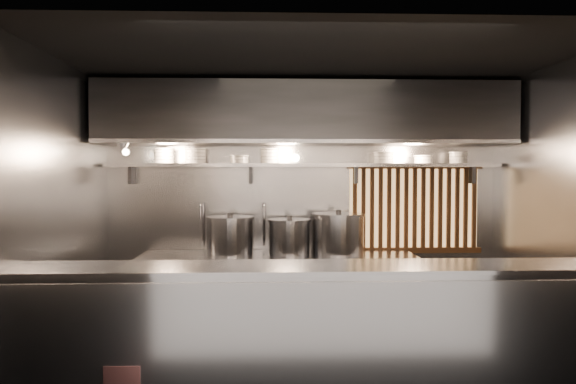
{
  "coord_description": "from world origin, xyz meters",
  "views": [
    {
      "loc": [
        -0.42,
        -5.01,
        1.82
      ],
      "look_at": [
        -0.21,
        0.55,
        1.61
      ],
      "focal_mm": 35.0,
      "sensor_mm": 36.0,
      "label": 1
    }
  ],
  "objects": [
    {
      "name": "floor",
      "position": [
        0.0,
        0.0,
        0.0
      ],
      "size": [
        4.5,
        4.5,
        0.0
      ],
      "primitive_type": "plane",
      "color": "black",
      "rests_on": "ground"
    },
    {
      "name": "wall_right",
      "position": [
        2.25,
        0.0,
        1.4
      ],
      "size": [
        0.0,
        3.0,
        3.0
      ],
      "primitive_type": "plane",
      "rotation": [
        1.57,
        0.0,
        -1.57
      ],
      "color": "gray",
      "rests_on": "floor"
    },
    {
      "name": "stock_pot_mid",
      "position": [
        -0.17,
        1.15,
        1.09
      ],
      "size": [
        0.62,
        0.62,
        0.42
      ],
      "rotation": [
        0.0,
        0.0,
        0.39
      ],
      "color": "#95959A",
      "rests_on": "cooking_bench"
    },
    {
      "name": "bowl_stack_0",
      "position": [
        -1.57,
        1.32,
        1.98
      ],
      "size": [
        0.23,
        0.23,
        0.17
      ],
      "color": "white",
      "rests_on": "bowl_shelf"
    },
    {
      "name": "bowl_shelf",
      "position": [
        0.0,
        1.32,
        1.88
      ],
      "size": [
        4.4,
        0.34,
        0.04
      ],
      "primitive_type": "cube",
      "color": "#95959A",
      "rests_on": "wall_back"
    },
    {
      "name": "cooking_bench",
      "position": [
        -0.3,
        1.13,
        0.45
      ],
      "size": [
        3.0,
        0.7,
        0.9
      ],
      "primitive_type": "cube",
      "color": "#95959A",
      "rests_on": "floor"
    },
    {
      "name": "bowl_stack_5",
      "position": [
        1.36,
        1.32,
        1.95
      ],
      "size": [
        0.22,
        0.22,
        0.09
      ],
      "color": "white",
      "rests_on": "bowl_shelf"
    },
    {
      "name": "bowl_stack_3",
      "position": [
        -0.39,
        1.32,
        1.98
      ],
      "size": [
        0.22,
        0.22,
        0.17
      ],
      "color": "white",
      "rests_on": "bowl_shelf"
    },
    {
      "name": "wall_left",
      "position": [
        -2.25,
        0.0,
        1.4
      ],
      "size": [
        0.0,
        3.0,
        3.0
      ],
      "primitive_type": "plane",
      "rotation": [
        1.57,
        0.0,
        1.57
      ],
      "color": "gray",
      "rests_on": "floor"
    },
    {
      "name": "wood_screen",
      "position": [
        1.3,
        1.45,
        1.38
      ],
      "size": [
        1.56,
        0.09,
        1.04
      ],
      "color": "#FCBE71",
      "rests_on": "wall_back"
    },
    {
      "name": "bowl_stack_6",
      "position": [
        1.77,
        1.32,
        1.97
      ],
      "size": [
        0.21,
        0.21,
        0.13
      ],
      "color": "white",
      "rests_on": "bowl_shelf"
    },
    {
      "name": "exhaust_hood",
      "position": [
        0.0,
        1.1,
        2.42
      ],
      "size": [
        4.4,
        0.81,
        0.65
      ],
      "color": "#2D2D30",
      "rests_on": "ceiling"
    },
    {
      "name": "faucet_left",
      "position": [
        -1.15,
        1.37,
        1.31
      ],
      "size": [
        0.04,
        0.3,
        0.5
      ],
      "color": "silver",
      "rests_on": "wall_back"
    },
    {
      "name": "pendant_bulb",
      "position": [
        -0.1,
        1.2,
        1.96
      ],
      "size": [
        0.09,
        0.09,
        0.19
      ],
      "color": "#2D2D30",
      "rests_on": "exhaust_hood"
    },
    {
      "name": "bowl_stack_2",
      "position": [
        -0.73,
        1.32,
        1.95
      ],
      "size": [
        0.22,
        0.22,
        0.09
      ],
      "color": "white",
      "rests_on": "bowl_shelf"
    },
    {
      "name": "serving_counter",
      "position": [
        0.0,
        -0.96,
        0.57
      ],
      "size": [
        4.5,
        0.56,
        1.13
      ],
      "color": "#95959A",
      "rests_on": "floor"
    },
    {
      "name": "heat_lamp",
      "position": [
        -1.9,
        0.85,
        2.07
      ],
      "size": [
        0.25,
        0.35,
        0.2
      ],
      "color": "#95959A",
      "rests_on": "exhaust_hood"
    },
    {
      "name": "faucet_right",
      "position": [
        -0.45,
        1.37,
        1.31
      ],
      "size": [
        0.04,
        0.3,
        0.5
      ],
      "color": "silver",
      "rests_on": "wall_back"
    },
    {
      "name": "bowl_stack_1",
      "position": [
        -1.22,
        1.32,
        1.98
      ],
      "size": [
        0.24,
        0.24,
        0.17
      ],
      "color": "white",
      "rests_on": "bowl_shelf"
    },
    {
      "name": "ceiling",
      "position": [
        0.0,
        0.0,
        2.8
      ],
      "size": [
        4.5,
        4.5,
        0.0
      ],
      "primitive_type": "plane",
      "rotation": [
        3.14,
        0.0,
        0.0
      ],
      "color": "black",
      "rests_on": "wall_back"
    },
    {
      "name": "bowl_stack_4",
      "position": [
        0.91,
        1.32,
        1.97
      ],
      "size": [
        0.24,
        0.24,
        0.13
      ],
      "color": "white",
      "rests_on": "bowl_shelf"
    },
    {
      "name": "wall_back",
      "position": [
        0.0,
        1.5,
        1.4
      ],
      "size": [
        4.5,
        0.0,
        4.5
      ],
      "primitive_type": "plane",
      "rotation": [
        1.57,
        0.0,
        0.0
      ],
      "color": "gray",
      "rests_on": "floor"
    },
    {
      "name": "stock_pot_left",
      "position": [
        -0.82,
        1.13,
        1.11
      ],
      "size": [
        0.64,
        0.64,
        0.46
      ],
      "rotation": [
        0.0,
        0.0,
        -0.25
      ],
      "color": "#95959A",
      "rests_on": "cooking_bench"
    },
    {
      "name": "stock_pot_right",
      "position": [
        0.37,
        1.16,
        1.12
      ],
      "size": [
        0.76,
        0.76,
        0.49
      ],
      "rotation": [
        0.0,
        0.0,
        0.36
      ],
      "color": "#95959A",
      "rests_on": "cooking_bench"
    }
  ]
}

